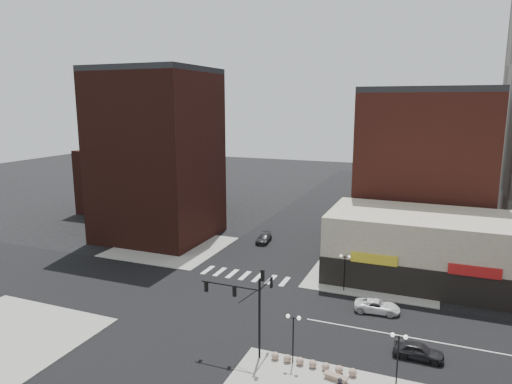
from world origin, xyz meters
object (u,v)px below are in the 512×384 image
(street_lamp_ne, at_px, (345,263))
(traffic_signal, at_px, (250,299))
(street_lamp_se_b, at_px, (398,346))
(stone_bench, at_px, (336,377))
(dark_sedan_north, at_px, (264,238))
(dark_sedan_east, at_px, (418,351))
(street_lamp_se_a, at_px, (293,327))
(white_suv, at_px, (377,306))

(street_lamp_ne, bearing_deg, traffic_signal, -106.75)
(street_lamp_se_b, distance_m, stone_bench, 5.30)
(street_lamp_ne, xyz_separation_m, dark_sedan_north, (-14.72, 13.62, -2.66))
(street_lamp_ne, bearing_deg, street_lamp_se_b, -66.37)
(dark_sedan_east, bearing_deg, street_lamp_se_b, 165.07)
(dark_sedan_east, distance_m, dark_sedan_north, 33.98)
(street_lamp_se_b, bearing_deg, street_lamp_se_a, 180.00)
(traffic_signal, height_order, stone_bench, traffic_signal)
(dark_sedan_north, bearing_deg, street_lamp_se_b, -60.21)
(stone_bench, bearing_deg, street_lamp_se_a, 176.26)
(white_suv, bearing_deg, street_lamp_se_b, -171.60)
(dark_sedan_east, bearing_deg, street_lamp_ne, 37.46)
(street_lamp_se_a, bearing_deg, dark_sedan_east, 26.58)
(street_lamp_se_b, xyz_separation_m, stone_bench, (-4.29, -1.00, -2.94))
(dark_sedan_north, bearing_deg, white_suv, -49.35)
(dark_sedan_north, xyz_separation_m, stone_bench, (17.44, -30.62, -0.28))
(street_lamp_se_b, distance_m, white_suv, 12.75)
(traffic_signal, distance_m, white_suv, 15.51)
(dark_sedan_north, distance_m, stone_bench, 35.24)
(white_suv, bearing_deg, stone_bench, 168.91)
(street_lamp_se_a, bearing_deg, dark_sedan_north, 114.86)
(street_lamp_ne, relative_size, dark_sedan_east, 1.04)
(white_suv, bearing_deg, street_lamp_ne, 41.77)
(dark_sedan_east, height_order, stone_bench, dark_sedan_east)
(street_lamp_se_a, height_order, dark_sedan_east, street_lamp_se_a)
(traffic_signal, bearing_deg, dark_sedan_north, 108.68)
(traffic_signal, height_order, dark_sedan_north, traffic_signal)
(street_lamp_se_a, bearing_deg, street_lamp_se_b, 0.00)
(street_lamp_se_a, xyz_separation_m, stone_bench, (3.71, -1.00, -2.94))
(stone_bench, bearing_deg, street_lamp_se_b, 24.47)
(street_lamp_ne, xyz_separation_m, stone_bench, (2.71, -17.00, -2.94))
(street_lamp_se_a, xyz_separation_m, dark_sedan_east, (9.34, 4.67, -2.61))
(street_lamp_se_b, xyz_separation_m, dark_sedan_east, (1.34, 4.67, -2.61))
(street_lamp_se_a, height_order, dark_sedan_north, street_lamp_se_a)
(white_suv, xyz_separation_m, dark_sedan_north, (-18.84, 17.49, 0.01))
(white_suv, relative_size, stone_bench, 2.35)
(street_lamp_ne, xyz_separation_m, dark_sedan_east, (8.34, -11.33, -2.61))
(street_lamp_se_b, bearing_deg, traffic_signal, 179.18)
(street_lamp_se_b, xyz_separation_m, white_suv, (-2.88, 12.13, -2.67))
(street_lamp_se_a, bearing_deg, street_lamp_ne, 86.42)
(white_suv, height_order, stone_bench, white_suv)
(traffic_signal, xyz_separation_m, white_suv, (8.88, 11.96, -4.34))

